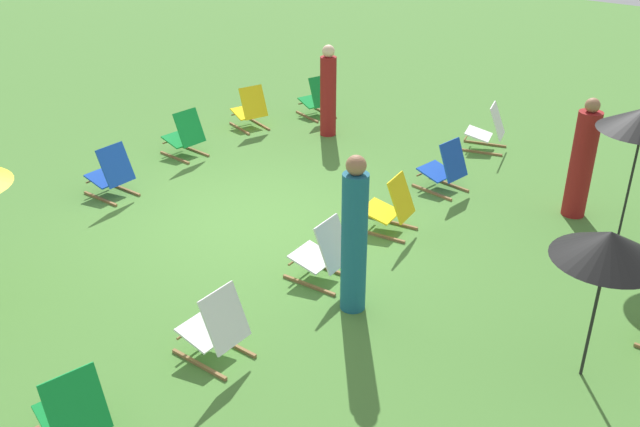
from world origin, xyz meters
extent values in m
plane|color=#477A33|center=(0.00, 0.00, 0.00)|extent=(40.00, 40.00, 0.00)
cube|color=olive|center=(-4.26, -2.13, 0.02)|extent=(0.24, 0.74, 0.04)
cube|color=olive|center=(-3.83, -2.25, 0.02)|extent=(0.24, 0.74, 0.04)
cube|color=#148C38|center=(-4.07, -2.28, 0.27)|extent=(0.58, 0.55, 0.13)
cube|color=#148C38|center=(-3.99, -2.00, 0.55)|extent=(0.53, 0.37, 0.57)
cylinder|color=olive|center=(-4.13, -2.48, 0.20)|extent=(0.43, 0.15, 0.03)
cube|color=olive|center=(-2.81, 1.55, 0.02)|extent=(0.12, 0.76, 0.04)
cube|color=olive|center=(-2.37, 1.50, 0.02)|extent=(0.12, 0.76, 0.04)
cube|color=#1947B7|center=(-2.60, 1.42, 0.27)|extent=(0.53, 0.49, 0.13)
cube|color=#1947B7|center=(-2.56, 1.72, 0.55)|extent=(0.51, 0.30, 0.57)
cylinder|color=olive|center=(-2.62, 1.22, 0.20)|extent=(0.44, 0.08, 0.03)
cube|color=#148C38|center=(4.03, 1.61, 0.27)|extent=(0.56, 0.52, 0.13)
cube|color=#148C38|center=(4.09, 1.90, 0.55)|extent=(0.52, 0.34, 0.57)
cylinder|color=olive|center=(3.99, 1.41, 0.20)|extent=(0.44, 0.11, 0.03)
cube|color=olive|center=(-2.93, -2.69, 0.02)|extent=(0.25, 0.74, 0.04)
cube|color=olive|center=(-2.50, -2.82, 0.02)|extent=(0.25, 0.74, 0.04)
cube|color=yellow|center=(-2.74, -2.85, 0.27)|extent=(0.58, 0.55, 0.13)
cube|color=yellow|center=(-2.66, -2.56, 0.55)|extent=(0.53, 0.37, 0.57)
cylinder|color=olive|center=(-2.80, -3.04, 0.20)|extent=(0.43, 0.15, 0.03)
cube|color=olive|center=(0.56, -2.30, 0.02)|extent=(0.07, 0.76, 0.04)
cube|color=olive|center=(1.00, -2.28, 0.02)|extent=(0.07, 0.76, 0.04)
cube|color=#1947B7|center=(0.78, -2.39, 0.27)|extent=(0.50, 0.45, 0.13)
cube|color=#1947B7|center=(0.77, -2.09, 0.55)|extent=(0.49, 0.27, 0.57)
cylinder|color=olive|center=(0.79, -2.59, 0.20)|extent=(0.44, 0.05, 0.03)
cube|color=olive|center=(-1.22, -2.65, 0.02)|extent=(0.06, 0.76, 0.04)
cube|color=olive|center=(-0.78, -2.66, 0.02)|extent=(0.06, 0.76, 0.04)
cube|color=#148C38|center=(-1.00, -2.75, 0.27)|extent=(0.49, 0.45, 0.13)
cube|color=#148C38|center=(-0.99, -2.45, 0.55)|extent=(0.49, 0.26, 0.57)
cylinder|color=olive|center=(-1.01, -2.95, 0.20)|extent=(0.44, 0.04, 0.03)
cube|color=olive|center=(-1.16, 1.58, 0.02)|extent=(0.16, 0.76, 0.04)
cube|color=olive|center=(-0.73, 1.65, 0.02)|extent=(0.16, 0.76, 0.04)
cube|color=yellow|center=(-0.93, 1.52, 0.27)|extent=(0.54, 0.50, 0.13)
cube|color=yellow|center=(-0.98, 1.82, 0.55)|extent=(0.51, 0.32, 0.57)
cylinder|color=olive|center=(-0.90, 1.32, 0.20)|extent=(0.44, 0.10, 0.03)
cube|color=olive|center=(2.23, 1.76, 0.02)|extent=(0.07, 0.76, 0.04)
cube|color=olive|center=(2.67, 1.77, 0.02)|extent=(0.07, 0.76, 0.04)
cube|color=white|center=(2.45, 1.66, 0.27)|extent=(0.50, 0.45, 0.13)
cube|color=white|center=(2.44, 1.96, 0.55)|extent=(0.49, 0.27, 0.57)
cylinder|color=olive|center=(2.46, 1.47, 0.20)|extent=(0.44, 0.05, 0.03)
cube|color=olive|center=(-4.74, 1.18, 0.02)|extent=(0.26, 0.74, 0.04)
cube|color=olive|center=(-4.32, 1.32, 0.02)|extent=(0.26, 0.74, 0.04)
cube|color=white|center=(-4.50, 1.15, 0.27)|extent=(0.59, 0.56, 0.13)
cube|color=white|center=(-4.59, 1.44, 0.55)|extent=(0.53, 0.38, 0.57)
cylinder|color=olive|center=(-4.44, 0.96, 0.20)|extent=(0.43, 0.16, 0.03)
cube|color=olive|center=(0.39, 1.66, 0.02)|extent=(0.10, 0.76, 0.04)
cube|color=olive|center=(0.83, 1.70, 0.02)|extent=(0.10, 0.76, 0.04)
cube|color=white|center=(0.62, 1.58, 0.27)|extent=(0.52, 0.47, 0.13)
cube|color=white|center=(0.59, 1.88, 0.55)|extent=(0.50, 0.29, 0.57)
cylinder|color=olive|center=(0.64, 1.38, 0.20)|extent=(0.44, 0.07, 0.03)
cylinder|color=black|center=(-2.51, 4.26, 0.95)|extent=(0.03, 0.03, 1.91)
cylinder|color=black|center=(0.32, 4.85, 0.80)|extent=(0.03, 0.03, 1.60)
cone|color=black|center=(0.32, 4.85, 1.49)|extent=(1.02, 1.02, 0.29)
cylinder|color=#195972|center=(0.84, 2.37, 0.84)|extent=(0.36, 0.36, 1.68)
sphere|color=#936647|center=(0.84, 2.37, 1.78)|extent=(0.22, 0.22, 0.22)
cylinder|color=maroon|center=(-3.36, -1.34, 0.73)|extent=(0.39, 0.39, 1.46)
sphere|color=beige|center=(-3.36, -1.34, 1.57)|extent=(0.23, 0.23, 0.23)
cylinder|color=maroon|center=(-3.06, 3.45, 0.78)|extent=(0.38, 0.38, 1.56)
sphere|color=#936647|center=(-3.06, 3.45, 1.65)|extent=(0.20, 0.20, 0.20)
camera|label=1|loc=(6.22, 6.25, 4.63)|focal=38.94mm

